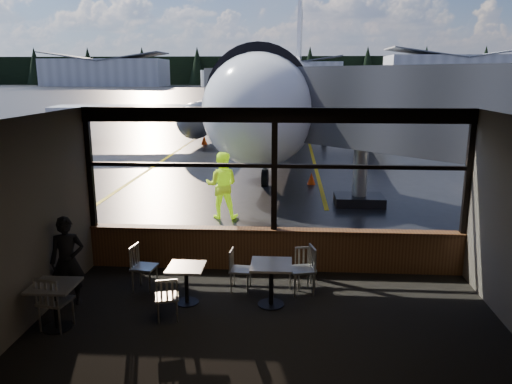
# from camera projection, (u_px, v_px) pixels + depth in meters

# --- Properties ---
(ground_plane) EXTENTS (520.00, 520.00, 0.00)m
(ground_plane) POSITION_uv_depth(u_px,v_px,m) (290.00, 92.00, 127.44)
(ground_plane) COLOR black
(ground_plane) RESTS_ON ground
(carpet_floor) EXTENTS (8.00, 6.00, 0.01)m
(carpet_floor) POSITION_uv_depth(u_px,v_px,m) (267.00, 340.00, 7.98)
(carpet_floor) COLOR black
(carpet_floor) RESTS_ON ground
(ceiling) EXTENTS (8.00, 6.00, 0.04)m
(ceiling) POSITION_uv_depth(u_px,v_px,m) (268.00, 121.00, 7.18)
(ceiling) COLOR #38332D
(ceiling) RESTS_ON ground
(wall_left) EXTENTS (0.04, 6.00, 3.50)m
(wall_left) POSITION_uv_depth(u_px,v_px,m) (14.00, 231.00, 7.85)
(wall_left) COLOR #534C42
(wall_left) RESTS_ON ground
(wall_back) EXTENTS (8.00, 0.04, 3.50)m
(wall_back) POSITION_uv_depth(u_px,v_px,m) (253.00, 337.00, 4.67)
(wall_back) COLOR #534C42
(wall_back) RESTS_ON ground
(window_sill) EXTENTS (8.00, 0.28, 0.90)m
(window_sill) POSITION_uv_depth(u_px,v_px,m) (274.00, 250.00, 10.79)
(window_sill) COLOR #4D2C17
(window_sill) RESTS_ON ground
(window_header) EXTENTS (8.00, 0.18, 0.30)m
(window_header) POSITION_uv_depth(u_px,v_px,m) (275.00, 115.00, 10.13)
(window_header) COLOR black
(window_header) RESTS_ON ground
(mullion_left) EXTENTS (0.12, 0.12, 2.60)m
(mullion_left) POSITION_uv_depth(u_px,v_px,m) (90.00, 168.00, 10.66)
(mullion_left) COLOR black
(mullion_left) RESTS_ON ground
(mullion_centre) EXTENTS (0.12, 0.12, 2.60)m
(mullion_centre) POSITION_uv_depth(u_px,v_px,m) (274.00, 171.00, 10.39)
(mullion_centre) COLOR black
(mullion_centre) RESTS_ON ground
(mullion_right) EXTENTS (0.12, 0.12, 2.60)m
(mullion_right) POSITION_uv_depth(u_px,v_px,m) (469.00, 173.00, 10.12)
(mullion_right) COLOR black
(mullion_right) RESTS_ON ground
(window_transom) EXTENTS (8.00, 0.10, 0.08)m
(window_transom) POSITION_uv_depth(u_px,v_px,m) (274.00, 166.00, 10.37)
(window_transom) COLOR black
(window_transom) RESTS_ON ground
(airliner) EXTENTS (32.07, 37.70, 10.99)m
(airliner) POSITION_uv_depth(u_px,v_px,m) (288.00, 52.00, 29.50)
(airliner) COLOR white
(airliner) RESTS_ON ground_plane
(jet_bridge) EXTENTS (9.45, 11.55, 5.04)m
(jet_bridge) POSITION_uv_depth(u_px,v_px,m) (397.00, 129.00, 15.42)
(jet_bridge) COLOR #2D2C2F
(jet_bridge) RESTS_ON ground_plane
(cafe_table_near) EXTENTS (0.74, 0.74, 0.82)m
(cafe_table_near) POSITION_uv_depth(u_px,v_px,m) (271.00, 285.00, 9.11)
(cafe_table_near) COLOR #A09B94
(cafe_table_near) RESTS_ON carpet_floor
(cafe_table_mid) EXTENTS (0.66, 0.66, 0.73)m
(cafe_table_mid) POSITION_uv_depth(u_px,v_px,m) (187.00, 285.00, 9.21)
(cafe_table_mid) COLOR gray
(cafe_table_mid) RESTS_ON carpet_floor
(cafe_table_left) EXTENTS (0.72, 0.72, 0.79)m
(cafe_table_left) POSITION_uv_depth(u_px,v_px,m) (56.00, 307.00, 8.27)
(cafe_table_left) COLOR gray
(cafe_table_left) RESTS_ON carpet_floor
(chair_near_e) EXTENTS (0.63, 0.63, 0.95)m
(chair_near_e) POSITION_uv_depth(u_px,v_px,m) (302.00, 270.00, 9.61)
(chair_near_e) COLOR #ADA89C
(chair_near_e) RESTS_ON carpet_floor
(chair_near_w) EXTENTS (0.49, 0.49, 0.84)m
(chair_near_w) POSITION_uv_depth(u_px,v_px,m) (241.00, 270.00, 9.75)
(chair_near_w) COLOR #B5B0A4
(chair_near_w) RESTS_ON carpet_floor
(chair_near_n) EXTENTS (0.52, 0.52, 0.81)m
(chair_near_n) POSITION_uv_depth(u_px,v_px,m) (305.00, 269.00, 9.87)
(chair_near_n) COLOR #B2ADA1
(chair_near_n) RESTS_ON carpet_floor
(chair_mid_s) EXTENTS (0.55, 0.55, 0.82)m
(chair_mid_s) POSITION_uv_depth(u_px,v_px,m) (167.00, 297.00, 8.59)
(chair_mid_s) COLOR #B1AB9F
(chair_mid_s) RESTS_ON carpet_floor
(chair_mid_w) EXTENTS (0.56, 0.56, 0.92)m
(chair_mid_w) POSITION_uv_depth(u_px,v_px,m) (144.00, 268.00, 9.78)
(chair_mid_w) COLOR #BDB8AA
(chair_mid_w) RESTS_ON carpet_floor
(chair_left_s) EXTENTS (0.61, 0.61, 0.96)m
(chair_left_s) POSITION_uv_depth(u_px,v_px,m) (55.00, 302.00, 8.26)
(chair_left_s) COLOR #B6B0A4
(chair_left_s) RESTS_ON carpet_floor
(passenger) EXTENTS (0.69, 0.54, 1.66)m
(passenger) POSITION_uv_depth(u_px,v_px,m) (68.00, 261.00, 9.09)
(passenger) COLOR black
(passenger) RESTS_ON carpet_floor
(ground_crew) EXTENTS (0.96, 0.75, 1.97)m
(ground_crew) POSITION_uv_depth(u_px,v_px,m) (222.00, 185.00, 14.67)
(ground_crew) COLOR #BFF219
(ground_crew) RESTS_ON ground_plane
(cone_nose) EXTENTS (0.33, 0.33, 0.46)m
(cone_nose) POSITION_uv_depth(u_px,v_px,m) (311.00, 179.00, 19.33)
(cone_nose) COLOR #DB5106
(cone_nose) RESTS_ON ground_plane
(cone_wing) EXTENTS (0.39, 0.39, 0.55)m
(cone_wing) POSITION_uv_depth(u_px,v_px,m) (204.00, 140.00, 30.55)
(cone_wing) COLOR #DA5E06
(cone_wing) RESTS_ON ground_plane
(hangar_left) EXTENTS (45.00, 18.00, 11.00)m
(hangar_left) POSITION_uv_depth(u_px,v_px,m) (106.00, 71.00, 189.15)
(hangar_left) COLOR silver
(hangar_left) RESTS_ON ground_plane
(hangar_mid) EXTENTS (38.00, 15.00, 10.00)m
(hangar_mid) POSITION_uv_depth(u_px,v_px,m) (291.00, 73.00, 189.42)
(hangar_mid) COLOR silver
(hangar_mid) RESTS_ON ground_plane
(hangar_right) EXTENTS (50.00, 20.00, 12.00)m
(hangar_right) POSITION_uv_depth(u_px,v_px,m) (458.00, 70.00, 178.36)
(hangar_right) COLOR silver
(hangar_right) RESTS_ON ground_plane
(fuel_tank_a) EXTENTS (8.00, 8.00, 6.00)m
(fuel_tank_a) POSITION_uv_depth(u_px,v_px,m) (211.00, 78.00, 188.98)
(fuel_tank_a) COLOR silver
(fuel_tank_a) RESTS_ON ground_plane
(fuel_tank_b) EXTENTS (8.00, 8.00, 6.00)m
(fuel_tank_b) POSITION_uv_depth(u_px,v_px,m) (237.00, 78.00, 188.31)
(fuel_tank_b) COLOR silver
(fuel_tank_b) RESTS_ON ground_plane
(fuel_tank_c) EXTENTS (8.00, 8.00, 6.00)m
(fuel_tank_c) POSITION_uv_depth(u_px,v_px,m) (264.00, 78.00, 187.64)
(fuel_tank_c) COLOR silver
(fuel_tank_c) RESTS_ON ground_plane
(treeline) EXTENTS (360.00, 3.00, 12.00)m
(treeline) POSITION_uv_depth(u_px,v_px,m) (291.00, 71.00, 213.47)
(treeline) COLOR black
(treeline) RESTS_ON ground_plane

